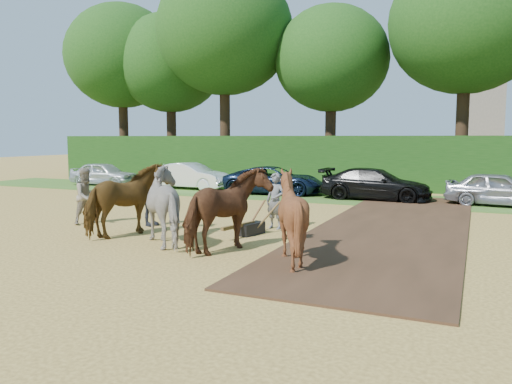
# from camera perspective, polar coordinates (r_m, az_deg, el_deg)

# --- Properties ---
(ground) EXTENTS (120.00, 120.00, 0.00)m
(ground) POSITION_cam_1_polar(r_m,az_deg,el_deg) (10.71, 1.68, -9.53)
(ground) COLOR gold
(ground) RESTS_ON ground
(earth_strip) EXTENTS (4.50, 17.00, 0.05)m
(earth_strip) POSITION_cam_1_polar(r_m,az_deg,el_deg) (16.96, 15.50, -3.77)
(earth_strip) COLOR #472D1C
(earth_strip) RESTS_ON ground
(grass_verge) EXTENTS (50.00, 5.00, 0.03)m
(grass_verge) POSITION_cam_1_polar(r_m,az_deg,el_deg) (24.04, 14.45, -0.85)
(grass_verge) COLOR #38601E
(grass_verge) RESTS_ON ground
(hedgerow) EXTENTS (46.00, 1.60, 3.00)m
(hedgerow) POSITION_cam_1_polar(r_m,az_deg,el_deg) (28.35, 16.05, 3.17)
(hedgerow) COLOR #14380F
(hedgerow) RESTS_ON ground
(spectator_near) EXTENTS (0.96, 1.09, 1.89)m
(spectator_near) POSITION_cam_1_polar(r_m,az_deg,el_deg) (17.72, -18.76, -0.45)
(spectator_near) COLOR tan
(spectator_near) RESTS_ON ground
(spectator_far) EXTENTS (0.72, 1.13, 1.79)m
(spectator_far) POSITION_cam_1_polar(r_m,az_deg,el_deg) (16.79, -12.02, -0.77)
(spectator_far) COLOR #23272F
(spectator_far) RESTS_ON ground
(plough_team) EXTENTS (7.42, 5.24, 2.15)m
(plough_team) POSITION_cam_1_polar(r_m,az_deg,el_deg) (13.28, -6.21, -1.77)
(plough_team) COLOR brown
(plough_team) RESTS_ON ground
(parked_cars) EXTENTS (36.54, 3.20, 1.48)m
(parked_cars) POSITION_cam_1_polar(r_m,az_deg,el_deg) (24.07, 12.97, 0.86)
(parked_cars) COLOR silver
(parked_cars) RESTS_ON ground
(treeline) EXTENTS (48.70, 10.60, 14.21)m
(treeline) POSITION_cam_1_polar(r_m,az_deg,el_deg) (32.30, 14.19, 16.90)
(treeline) COLOR #382616
(treeline) RESTS_ON ground
(church) EXTENTS (5.20, 5.20, 27.00)m
(church) POSITION_cam_1_polar(r_m,az_deg,el_deg) (65.44, 24.63, 15.24)
(church) COLOR slate
(church) RESTS_ON ground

